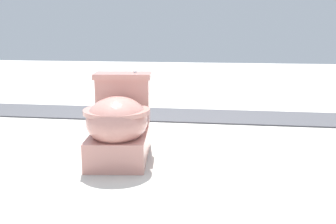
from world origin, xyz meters
The scene contains 3 objects.
ground_plane centered at (0.00, 0.00, 0.00)m, with size 14.00×14.00×0.00m, color beige.
gravel_strip centered at (-1.16, 0.50, 0.01)m, with size 0.56×8.00×0.01m, color #4C4C51.
toilet centered at (0.09, -0.11, 0.22)m, with size 0.67×0.45×0.52m.
Camera 1 is at (2.36, 0.52, 0.79)m, focal length 42.00 mm.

